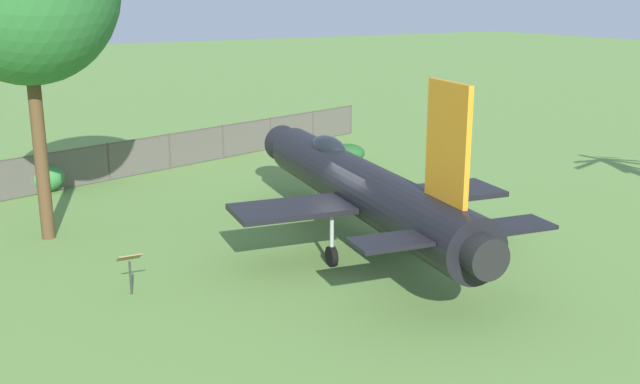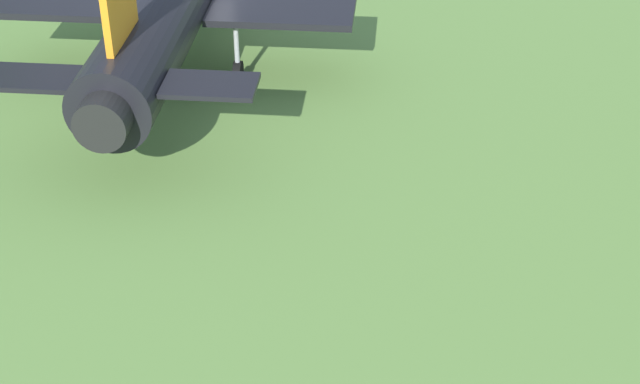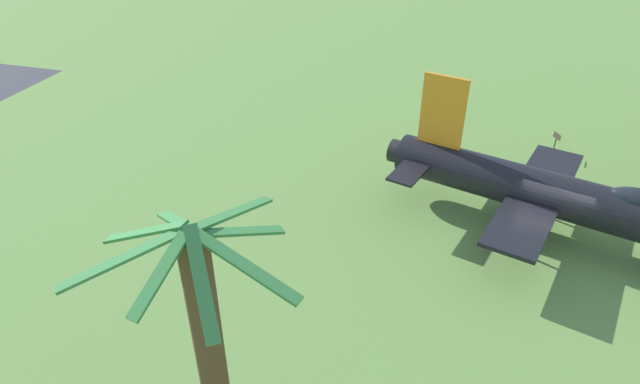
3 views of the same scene
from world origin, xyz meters
TOP-DOWN VIEW (x-y plane):
  - ground_plane at (0.00, 0.00)m, footprint 200.00×200.00m
  - display_jet at (-0.36, 0.06)m, footprint 14.54×8.64m
  - palm_tree at (6.40, 13.17)m, footprint 4.19×3.92m
  - info_plaque at (0.11, -7.31)m, footprint 0.43×0.62m

SIDE VIEW (x-z plane):
  - ground_plane at x=0.00m, z-range 0.00..0.00m
  - info_plaque at x=0.11m, z-range 0.28..1.43m
  - display_jet at x=-0.36m, z-range -0.89..4.73m
  - palm_tree at x=6.40m, z-range 0.09..7.61m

